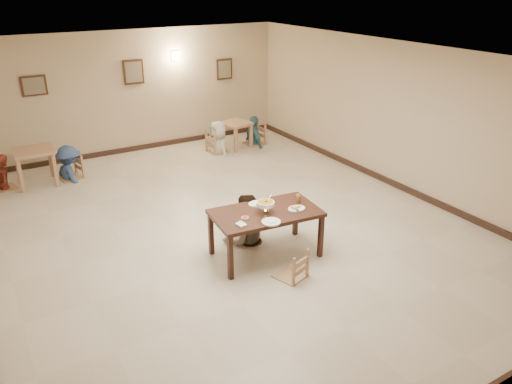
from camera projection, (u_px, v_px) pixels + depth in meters
floor at (226, 226)px, 9.03m from camera, size 10.00×10.00×0.00m
ceiling at (221, 56)px, 7.84m from camera, size 10.00×10.00×0.00m
wall_back at (131, 92)px, 12.37m from camera, size 10.00×0.00×10.00m
wall_front at (479, 297)px, 4.49m from camera, size 10.00×0.00×10.00m
wall_right at (396, 116)px, 10.31m from camera, size 0.00×10.00×10.00m
baseboard_back at (137, 148)px, 12.92m from camera, size 8.00×0.06×0.12m
baseboard_right at (387, 181)px, 10.87m from camera, size 0.06×10.00×0.12m
picture_a at (34, 86)px, 11.15m from camera, size 0.55×0.04×0.45m
picture_b at (134, 72)px, 12.19m from camera, size 0.50×0.04×0.60m
picture_c at (225, 69)px, 13.42m from camera, size 0.45×0.04×0.55m
wall_sconce at (175, 56)px, 12.59m from camera, size 0.16×0.05×0.22m
main_table at (266, 216)px, 7.82m from camera, size 1.76×1.10×0.78m
chair_far at (242, 212)px, 8.44m from camera, size 0.45×0.45×0.96m
chair_near at (291, 251)px, 7.34m from camera, size 0.41×0.41×0.87m
main_diner at (245, 195)px, 8.22m from camera, size 0.87×0.71×1.67m
curry_warmer at (265, 204)px, 7.69m from camera, size 0.31×0.28×0.25m
rice_plate_far at (257, 203)px, 8.02m from camera, size 0.31×0.31×0.07m
rice_plate_near at (271, 222)px, 7.43m from camera, size 0.29×0.29×0.07m
fried_plate at (297, 208)px, 7.84m from camera, size 0.29×0.29×0.06m
chili_dish at (245, 218)px, 7.56m from camera, size 0.11×0.11×0.02m
napkin_cutlery at (241, 224)px, 7.34m from camera, size 0.16×0.24×0.03m
drink_glass at (298, 198)px, 8.07m from camera, size 0.07×0.07×0.15m
bg_table_left at (34, 156)px, 10.57m from camera, size 0.82×0.82×0.80m
bg_table_right at (236, 127)px, 12.94m from camera, size 0.84×0.84×0.68m
bg_chair_ll at (0, 167)px, 10.37m from camera, size 0.48×0.48×1.03m
bg_chair_lr at (68, 157)px, 10.95m from camera, size 0.47×0.47×1.01m
bg_chair_rl at (218, 132)px, 12.63m from camera, size 0.49×0.49×1.05m
bg_chair_rr at (254, 125)px, 13.21m from camera, size 0.50×0.50×1.06m
bg_diner_b at (66, 146)px, 10.84m from camera, size 0.82×1.10×1.52m
bg_diner_c at (218, 121)px, 12.52m from camera, size 0.56×0.82×1.61m
bg_diner_d at (254, 116)px, 13.11m from camera, size 0.47×0.94×1.54m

